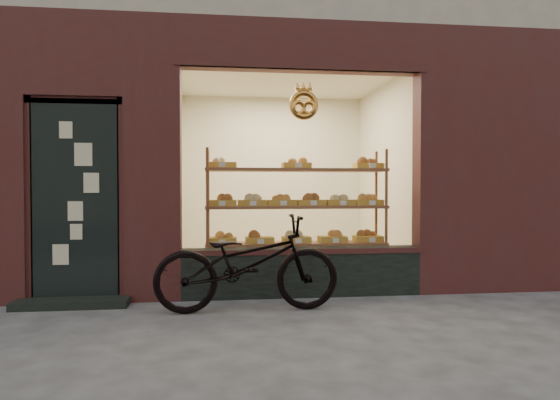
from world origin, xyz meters
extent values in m
plane|color=#3D3D3D|center=(0.00, 0.00, 0.00)|extent=(90.00, 90.00, 0.00)
cube|color=black|center=(0.45, 2.12, 0.28)|extent=(2.70, 0.25, 0.55)
cube|color=black|center=(-2.00, 2.06, 1.10)|extent=(0.90, 0.04, 2.15)
cube|color=black|center=(-2.00, 1.90, 0.04)|extent=(1.15, 0.35, 0.08)
torus|color=#EF9E3E|center=(0.45, 2.02, 2.15)|extent=(0.33, 0.07, 0.33)
cube|color=brown|center=(0.45, 2.55, 0.05)|extent=(2.20, 0.45, 0.04)
cube|color=brown|center=(0.45, 2.55, 0.55)|extent=(2.20, 0.45, 0.03)
cube|color=brown|center=(0.45, 2.55, 1.00)|extent=(2.20, 0.45, 0.04)
cube|color=brown|center=(0.45, 2.55, 1.45)|extent=(2.20, 0.45, 0.04)
cylinder|color=brown|center=(-0.62, 2.35, 0.85)|extent=(0.04, 0.04, 1.70)
cylinder|color=brown|center=(1.52, 2.35, 0.85)|extent=(0.04, 0.04, 1.70)
cylinder|color=brown|center=(-0.62, 2.75, 0.85)|extent=(0.04, 0.04, 1.70)
cylinder|color=brown|center=(1.52, 2.75, 0.85)|extent=(0.04, 0.04, 1.70)
cube|color=#AA7D2C|center=(-0.45, 2.55, 0.60)|extent=(0.34, 0.24, 0.07)
sphere|color=#9E5E2C|center=(-0.45, 2.55, 0.69)|extent=(0.11, 0.11, 0.11)
cube|color=silver|center=(-0.45, 2.36, 0.60)|extent=(0.07, 0.01, 0.05)
cube|color=#AA7D2C|center=(0.00, 2.55, 0.60)|extent=(0.34, 0.24, 0.07)
sphere|color=brown|center=(0.00, 2.55, 0.69)|extent=(0.11, 0.11, 0.11)
cube|color=silver|center=(0.00, 2.36, 0.60)|extent=(0.07, 0.01, 0.05)
cube|color=#AA7D2C|center=(0.45, 2.55, 0.60)|extent=(0.34, 0.24, 0.07)
sphere|color=tan|center=(0.45, 2.55, 0.69)|extent=(0.11, 0.11, 0.11)
cube|color=silver|center=(0.45, 2.36, 0.60)|extent=(0.07, 0.01, 0.05)
cube|color=#AA7D2C|center=(0.90, 2.55, 0.60)|extent=(0.34, 0.24, 0.07)
sphere|color=#9E5E2C|center=(0.90, 2.55, 0.69)|extent=(0.11, 0.11, 0.11)
cube|color=silver|center=(0.90, 2.36, 0.60)|extent=(0.07, 0.01, 0.05)
cube|color=#AA7D2C|center=(1.35, 2.55, 0.60)|extent=(0.34, 0.24, 0.07)
sphere|color=brown|center=(1.35, 2.55, 0.69)|extent=(0.11, 0.11, 0.11)
cube|color=silver|center=(1.35, 2.36, 0.60)|extent=(0.08, 0.01, 0.05)
cube|color=#AA7D2C|center=(-0.45, 2.55, 1.05)|extent=(0.34, 0.24, 0.07)
sphere|color=brown|center=(-0.45, 2.55, 1.14)|extent=(0.11, 0.11, 0.11)
cube|color=silver|center=(-0.45, 2.36, 1.05)|extent=(0.07, 0.01, 0.06)
cube|color=#AA7D2C|center=(-0.09, 2.55, 1.05)|extent=(0.34, 0.24, 0.07)
sphere|color=tan|center=(-0.09, 2.55, 1.14)|extent=(0.11, 0.11, 0.11)
cube|color=silver|center=(-0.09, 2.36, 1.05)|extent=(0.08, 0.01, 0.06)
cube|color=#AA7D2C|center=(0.27, 2.55, 1.05)|extent=(0.34, 0.24, 0.07)
sphere|color=#9E5E2C|center=(0.27, 2.55, 1.14)|extent=(0.11, 0.11, 0.11)
cube|color=silver|center=(0.27, 2.36, 1.05)|extent=(0.07, 0.01, 0.06)
cube|color=#AA7D2C|center=(0.63, 2.55, 1.05)|extent=(0.34, 0.24, 0.07)
sphere|color=brown|center=(0.63, 2.55, 1.14)|extent=(0.11, 0.11, 0.11)
cube|color=silver|center=(0.63, 2.36, 1.05)|extent=(0.07, 0.01, 0.06)
cube|color=#AA7D2C|center=(0.99, 2.55, 1.05)|extent=(0.34, 0.24, 0.07)
sphere|color=tan|center=(0.99, 2.55, 1.14)|extent=(0.11, 0.11, 0.11)
cube|color=silver|center=(0.99, 2.36, 1.05)|extent=(0.08, 0.01, 0.06)
cube|color=#AA7D2C|center=(1.35, 2.55, 1.05)|extent=(0.34, 0.24, 0.07)
sphere|color=#9E5E2C|center=(1.35, 2.55, 1.14)|extent=(0.11, 0.11, 0.11)
cube|color=silver|center=(1.35, 2.36, 1.05)|extent=(0.08, 0.01, 0.06)
cube|color=#AA7D2C|center=(-0.45, 2.55, 1.50)|extent=(0.34, 0.24, 0.07)
sphere|color=tan|center=(-0.45, 2.55, 1.59)|extent=(0.11, 0.11, 0.11)
cube|color=silver|center=(-0.45, 2.36, 1.50)|extent=(0.07, 0.01, 0.06)
cube|color=#AA7D2C|center=(0.45, 2.55, 1.50)|extent=(0.34, 0.24, 0.07)
sphere|color=#9E5E2C|center=(0.45, 2.55, 1.59)|extent=(0.11, 0.11, 0.11)
cube|color=silver|center=(0.45, 2.36, 1.50)|extent=(0.07, 0.01, 0.06)
cube|color=#AA7D2C|center=(1.35, 2.55, 1.50)|extent=(0.34, 0.24, 0.07)
sphere|color=brown|center=(1.35, 2.55, 1.59)|extent=(0.11, 0.11, 0.11)
cube|color=silver|center=(1.35, 2.36, 1.50)|extent=(0.08, 0.01, 0.06)
imported|color=black|center=(-0.21, 1.49, 0.48)|extent=(1.85, 0.70, 0.96)
camera|label=1|loc=(-0.49, -3.46, 1.23)|focal=32.00mm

